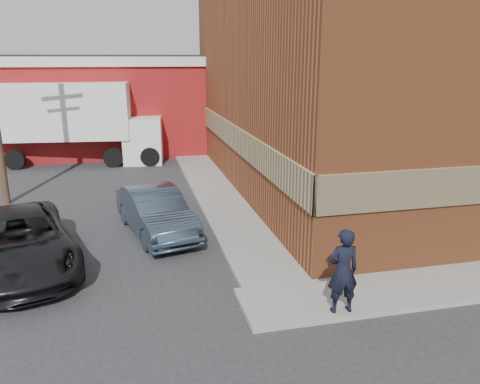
{
  "coord_description": "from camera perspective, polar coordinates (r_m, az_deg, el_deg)",
  "views": [
    {
      "loc": [
        -2.67,
        -9.89,
        5.43
      ],
      "look_at": [
        0.57,
        3.9,
        1.36
      ],
      "focal_mm": 35.0,
      "sensor_mm": 36.0,
      "label": 1
    }
  ],
  "objects": [
    {
      "name": "brick_building",
      "position": [
        21.95,
        17.84,
        13.33
      ],
      "size": [
        14.25,
        18.25,
        9.36
      ],
      "color": "brown",
      "rests_on": "ground"
    },
    {
      "name": "suv_a",
      "position": [
        13.71,
        -25.32,
        -5.48
      ],
      "size": [
        3.98,
        6.01,
        1.53
      ],
      "primitive_type": "imported",
      "rotation": [
        0.0,
        0.0,
        0.28
      ],
      "color": "black",
      "rests_on": "ground"
    },
    {
      "name": "man",
      "position": [
        10.31,
        12.43,
        -9.39
      ],
      "size": [
        0.7,
        0.47,
        1.9
      ],
      "primitive_type": "imported",
      "rotation": [
        0.0,
        0.0,
        3.12
      ],
      "color": "black",
      "rests_on": "sidewalk_south"
    },
    {
      "name": "box_truck",
      "position": [
        26.08,
        -18.67,
        8.61
      ],
      "size": [
        8.82,
        3.48,
        4.24
      ],
      "rotation": [
        0.0,
        0.0,
        -0.11
      ],
      "color": "white",
      "rests_on": "ground"
    },
    {
      "name": "sidewalk_west",
      "position": [
        19.91,
        -3.29,
        0.34
      ],
      "size": [
        1.8,
        18.0,
        0.12
      ],
      "primitive_type": "cube",
      "color": "gray",
      "rests_on": "ground"
    },
    {
      "name": "sedan",
      "position": [
        15.07,
        -10.23,
        -2.41
      ],
      "size": [
        2.55,
        4.67,
        1.46
      ],
      "primitive_type": "imported",
      "rotation": [
        0.0,
        0.0,
        0.24
      ],
      "color": "#324054",
      "rests_on": "ground"
    },
    {
      "name": "warehouse",
      "position": [
        30.19,
        -19.84,
        10.11
      ],
      "size": [
        16.3,
        8.3,
        5.6
      ],
      "color": "maroon",
      "rests_on": "ground"
    },
    {
      "name": "ground",
      "position": [
        11.59,
        1.69,
        -11.91
      ],
      "size": [
        90.0,
        90.0,
        0.0
      ],
      "primitive_type": "plane",
      "color": "#28282B",
      "rests_on": "ground"
    }
  ]
}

